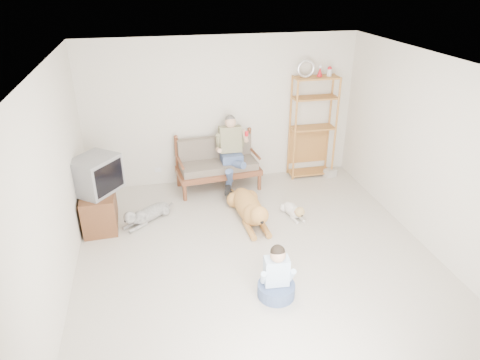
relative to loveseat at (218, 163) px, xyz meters
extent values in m
plane|color=beige|center=(0.16, -2.42, -0.49)|extent=(5.50, 5.50, 0.00)
plane|color=white|center=(0.16, -2.42, 2.21)|extent=(5.50, 5.50, 0.00)
plane|color=beige|center=(0.16, 0.33, 0.86)|extent=(5.00, 0.00, 5.00)
plane|color=beige|center=(0.16, -5.17, 0.86)|extent=(5.00, 0.00, 5.00)
plane|color=beige|center=(-2.34, -2.42, 0.86)|extent=(0.00, 5.50, 5.50)
plane|color=beige|center=(2.66, -2.42, 0.86)|extent=(0.00, 5.50, 5.50)
cube|color=brown|center=(0.00, -0.07, -0.14)|extent=(1.56, 0.84, 0.10)
cube|color=#706155|center=(0.00, -0.07, -0.02)|extent=(1.43, 0.72, 0.13)
cube|color=#706155|center=(0.00, 0.17, 0.21)|extent=(1.39, 0.25, 0.45)
cylinder|color=brown|center=(0.00, 0.23, 0.41)|extent=(1.40, 0.18, 0.05)
cylinder|color=brown|center=(-0.70, -0.37, -0.34)|extent=(0.07, 0.07, 0.30)
cylinder|color=brown|center=(-0.70, 0.23, -0.01)|extent=(0.07, 0.07, 0.95)
cylinder|color=brown|center=(0.70, -0.37, -0.34)|extent=(0.07, 0.07, 0.30)
cylinder|color=brown|center=(0.70, 0.23, -0.01)|extent=(0.07, 0.07, 0.95)
cube|color=#45517F|center=(0.24, -0.09, 0.11)|extent=(0.38, 0.36, 0.19)
cube|color=gray|center=(0.24, 0.00, 0.44)|extent=(0.40, 0.27, 0.50)
sphere|color=tan|center=(0.24, -0.03, 0.77)|extent=(0.20, 0.20, 0.20)
sphere|color=#534E49|center=(0.24, -0.01, 0.81)|extent=(0.18, 0.18, 0.18)
cylinder|color=red|center=(0.50, -0.21, 0.60)|extent=(0.07, 0.07, 0.09)
cube|color=#C3763D|center=(1.87, 0.13, 1.45)|extent=(0.83, 0.34, 0.03)
torus|color=silver|center=(1.66, 0.13, 1.61)|extent=(0.33, 0.05, 0.33)
cone|color=red|center=(1.93, 0.13, 1.54)|extent=(0.11, 0.11, 0.17)
cylinder|color=#C3763D|center=(1.47, -0.03, 0.49)|extent=(0.04, 0.04, 1.95)
cylinder|color=#C3763D|center=(1.47, 0.29, 0.49)|extent=(0.04, 0.04, 1.95)
cylinder|color=#C3763D|center=(2.28, -0.03, 0.49)|extent=(0.04, 0.04, 1.95)
cylinder|color=#C3763D|center=(2.28, 0.29, 0.49)|extent=(0.04, 0.04, 1.95)
cube|color=beige|center=(2.25, -0.04, -0.41)|extent=(0.26, 0.22, 0.14)
cube|color=brown|center=(-2.06, -0.94, -0.19)|extent=(0.53, 0.92, 0.60)
cube|color=brown|center=(-2.30, -1.16, -0.19)|extent=(0.04, 0.40, 0.50)
cube|color=brown|center=(-2.30, -0.72, -0.19)|extent=(0.04, 0.40, 0.50)
cube|color=slate|center=(-2.04, -0.93, 0.39)|extent=(0.84, 0.86, 0.56)
cube|color=black|center=(-1.83, -1.09, 0.39)|extent=(0.37, 0.46, 0.45)
cube|color=silver|center=(-1.09, 0.32, -0.19)|extent=(0.12, 0.02, 0.08)
ellipsoid|color=#CB8A46|center=(0.30, -1.17, -0.31)|extent=(0.46, 1.16, 0.36)
sphere|color=#CB8A46|center=(0.32, -1.51, -0.28)|extent=(0.36, 0.36, 0.36)
sphere|color=#CB8A46|center=(0.33, -1.80, -0.13)|extent=(0.28, 0.28, 0.28)
ellipsoid|color=#CB8A46|center=(0.34, -1.92, -0.15)|extent=(0.13, 0.21, 0.11)
cylinder|color=#CB8A46|center=(0.27, -0.60, -0.41)|extent=(0.23, 0.44, 0.06)
ellipsoid|color=#CB8A46|center=(0.23, -1.77, -0.13)|extent=(0.07, 0.09, 0.14)
ellipsoid|color=#CB8A46|center=(0.43, -1.76, -0.13)|extent=(0.07, 0.09, 0.14)
ellipsoid|color=beige|center=(-1.28, -0.94, -0.37)|extent=(0.75, 0.68, 0.23)
sphere|color=beige|center=(-1.45, -1.09, -0.36)|extent=(0.23, 0.23, 0.23)
sphere|color=beige|center=(-1.60, -1.21, -0.26)|extent=(0.20, 0.20, 0.20)
ellipsoid|color=beige|center=(-1.67, -1.26, -0.28)|extent=(0.16, 0.16, 0.08)
cylinder|color=beige|center=(-0.99, -0.70, -0.44)|extent=(0.18, 0.28, 0.04)
ellipsoid|color=beige|center=(-1.63, -1.14, -0.26)|extent=(0.08, 0.07, 0.10)
ellipsoid|color=beige|center=(-1.54, -1.25, -0.26)|extent=(0.08, 0.07, 0.10)
ellipsoid|color=silver|center=(1.02, -1.30, -0.39)|extent=(0.29, 0.49, 0.18)
sphere|color=silver|center=(1.05, -1.44, -0.38)|extent=(0.18, 0.18, 0.18)
sphere|color=tan|center=(1.07, -1.55, -0.30)|extent=(0.16, 0.16, 0.16)
ellipsoid|color=tan|center=(1.08, -1.62, -0.32)|extent=(0.09, 0.13, 0.06)
cylinder|color=silver|center=(0.98, -1.07, -0.45)|extent=(0.12, 0.17, 0.03)
cone|color=tan|center=(1.01, -1.54, -0.25)|extent=(0.05, 0.05, 0.06)
cone|color=tan|center=(1.12, -1.52, -0.25)|extent=(0.05, 0.05, 0.06)
torus|color=red|center=(1.06, -1.53, -0.32)|extent=(0.15, 0.15, 0.02)
cylinder|color=#45517F|center=(0.20, -3.15, -0.40)|extent=(0.47, 0.47, 0.17)
cube|color=#D0E5FA|center=(0.20, -3.13, -0.12)|extent=(0.31, 0.22, 0.36)
sphere|color=tan|center=(0.20, -3.15, 0.14)|extent=(0.19, 0.19, 0.19)
sphere|color=black|center=(0.20, -3.14, 0.17)|extent=(0.18, 0.18, 0.18)
camera|label=1|loc=(-1.14, -7.15, 3.20)|focal=32.00mm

